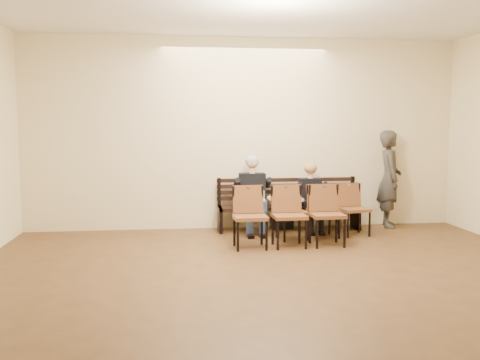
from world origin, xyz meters
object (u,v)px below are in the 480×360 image
Objects in this scene: seated_woman at (312,201)px; bag at (282,222)px; chair_row_back at (289,216)px; water_bottle at (325,202)px; laptop at (256,202)px; passerby at (390,172)px; seated_man at (253,194)px; chair_row_front at (324,211)px; bench at (289,218)px.

seated_woman is 3.01× the size of bag.
seated_woman is at bearing 59.47° from chair_row_back.
laptop is at bearing 174.79° from water_bottle.
chair_row_back is at bearing 134.74° from passerby.
laptop is 1.21m from water_bottle.
seated_man is at bearing 106.89° from chair_row_back.
seated_man is 0.21m from laptop.
seated_man is 3.76× the size of bag.
seated_woman is at bearing 118.59° from water_bottle.
bag is (0.58, 0.22, -0.55)m from seated_man.
seated_woman is at bearing 86.86° from chair_row_front.
water_bottle is 0.31m from chair_row_front.
seated_woman reaches higher than laptop.
water_bottle is 1.55m from passerby.
chair_row_front is (0.06, -0.57, -0.10)m from seated_woman.
chair_row_front is at bearing -83.68° from seated_woman.
chair_row_back reaches higher than laptop.
bag is 0.21× the size of chair_row_back.
seated_woman is 0.63× the size of chair_row_back.
seated_woman reaches higher than water_bottle.
bag is (-0.10, 0.10, -0.09)m from bench.
water_bottle is (0.16, -0.30, 0.01)m from seated_woman.
seated_man reaches higher than chair_row_back.
passerby is 1.78m from chair_row_front.
seated_man is 0.83m from bag.
chair_row_front is at bearing -56.64° from bench.
water_bottle is 0.94m from bag.
bench is 0.77m from water_bottle.
seated_woman is 1.38m from chair_row_back.
bench is 1.49× the size of chair_row_back.
chair_row_front is at bearing -26.68° from seated_man.
seated_man is 1.29m from chair_row_front.
water_bottle is at bearing -61.41° from seated_woman.
laptop is 0.82m from bag.
passerby is 1.29× the size of chair_row_front.
bag is 2.24m from passerby.
seated_man reaches higher than bench.
bench is 0.83m from seated_man.
bench is 0.17m from bag.
seated_man is 1.25× the size of seated_woman.
bench reaches higher than bag.
seated_woman is 0.68m from bag.
bag is 0.17× the size of passerby.
seated_woman is 0.68× the size of chair_row_front.
chair_row_front reaches higher than bench.
laptop is 0.22× the size of chair_row_front.
laptop is 0.17× the size of passerby.
bag is at bearing 27.77° from laptop.
laptop is 1.58× the size of water_bottle.
seated_woman is at bearing -17.05° from bench.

